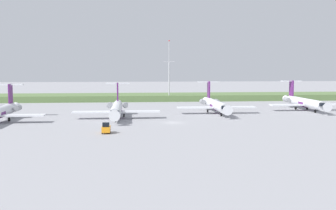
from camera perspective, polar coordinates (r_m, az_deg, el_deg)
name	(u,v)px	position (r m, az deg, el deg)	size (l,w,h in m)	color
ground_plane	(164,110)	(129.37, -0.63, -0.69)	(500.00, 500.00, 0.00)	#939399
grass_berm	(156,97)	(168.43, -1.71, 1.12)	(320.00, 20.00, 2.39)	#597542
regional_jet_second	(117,109)	(109.51, -7.17, -0.49)	(22.81, 31.00, 9.00)	silver
regional_jet_third	(215,104)	(121.22, 6.60, 0.08)	(22.81, 31.00, 9.00)	silver
regional_jet_fourth	(304,102)	(135.63, 18.43, 0.39)	(22.81, 31.00, 9.00)	silver
antenna_mast	(169,76)	(160.98, 0.16, 4.04)	(4.40, 0.50, 23.98)	#B2B2B7
baggage_tug	(106,128)	(84.74, -8.62, -3.25)	(1.72, 3.20, 2.30)	orange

